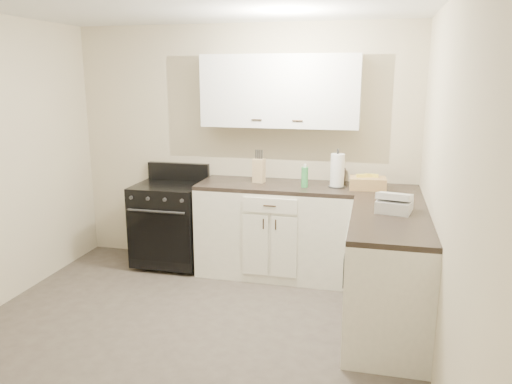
% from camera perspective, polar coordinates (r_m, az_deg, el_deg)
% --- Properties ---
extents(floor, '(3.60, 3.60, 0.00)m').
position_cam_1_polar(floor, '(4.04, -8.31, -16.54)').
color(floor, '#473F38').
rests_on(floor, ground).
extents(wall_back, '(3.60, 0.00, 3.60)m').
position_cam_1_polar(wall_back, '(5.27, -1.55, 5.12)').
color(wall_back, beige).
rests_on(wall_back, ground).
extents(wall_right, '(0.00, 3.60, 3.60)m').
position_cam_1_polar(wall_right, '(3.35, 20.81, -0.49)').
color(wall_right, beige).
rests_on(wall_right, ground).
extents(base_cabinets_back, '(1.55, 0.60, 0.90)m').
position_cam_1_polar(base_cabinets_back, '(5.07, 2.29, -4.51)').
color(base_cabinets_back, silver).
rests_on(base_cabinets_back, floor).
extents(base_cabinets_right, '(0.60, 1.90, 0.90)m').
position_cam_1_polar(base_cabinets_right, '(4.37, 14.67, -7.90)').
color(base_cabinets_right, silver).
rests_on(base_cabinets_right, floor).
extents(countertop_back, '(1.55, 0.60, 0.04)m').
position_cam_1_polar(countertop_back, '(4.95, 2.34, 0.68)').
color(countertop_back, black).
rests_on(countertop_back, base_cabinets_back).
extents(countertop_right, '(0.60, 1.90, 0.04)m').
position_cam_1_polar(countertop_right, '(4.23, 15.04, -1.95)').
color(countertop_right, black).
rests_on(countertop_right, base_cabinets_right).
extents(upper_cabinets, '(1.55, 0.30, 0.70)m').
position_cam_1_polar(upper_cabinets, '(4.98, 2.78, 11.45)').
color(upper_cabinets, white).
rests_on(upper_cabinets, wall_back).
extents(stove, '(0.69, 0.59, 0.84)m').
position_cam_1_polar(stove, '(5.37, -9.83, -3.56)').
color(stove, black).
rests_on(stove, floor).
extents(knife_block, '(0.12, 0.11, 0.24)m').
position_cam_1_polar(knife_block, '(5.00, 0.34, 2.46)').
color(knife_block, '#D2B081').
rests_on(knife_block, countertop_back).
extents(paper_towel, '(0.14, 0.14, 0.32)m').
position_cam_1_polar(paper_towel, '(4.85, 9.28, 2.43)').
color(paper_towel, white).
rests_on(paper_towel, countertop_back).
extents(soap_bottle, '(0.07, 0.07, 0.20)m').
position_cam_1_polar(soap_bottle, '(4.81, 5.58, 1.70)').
color(soap_bottle, green).
rests_on(soap_bottle, countertop_back).
extents(picture_frame, '(0.11, 0.04, 0.14)m').
position_cam_1_polar(picture_frame, '(5.10, 9.56, 1.94)').
color(picture_frame, black).
rests_on(picture_frame, countertop_back).
extents(wicker_basket, '(0.35, 0.24, 0.11)m').
position_cam_1_polar(wicker_basket, '(4.83, 12.65, 0.99)').
color(wicker_basket, tan).
rests_on(wicker_basket, countertop_right).
extents(countertop_grill, '(0.30, 0.29, 0.09)m').
position_cam_1_polar(countertop_grill, '(4.08, 15.52, -1.54)').
color(countertop_grill, silver).
rests_on(countertop_grill, countertop_right).
extents(oven_mitt_near, '(0.02, 0.14, 0.24)m').
position_cam_1_polar(oven_mitt_near, '(3.97, 10.11, -8.83)').
color(oven_mitt_near, black).
rests_on(oven_mitt_near, base_cabinets_right).
extents(oven_mitt_far, '(0.02, 0.13, 0.22)m').
position_cam_1_polar(oven_mitt_far, '(4.15, 10.29, -7.70)').
color(oven_mitt_far, black).
rests_on(oven_mitt_far, base_cabinets_right).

